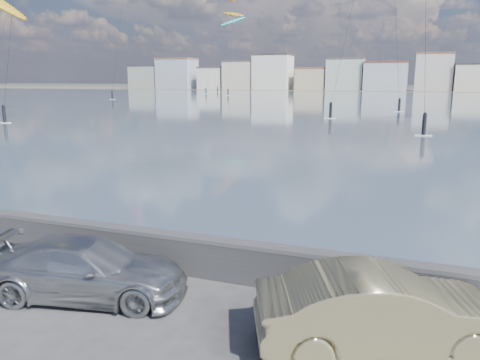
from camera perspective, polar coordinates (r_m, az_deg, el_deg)
name	(u,v)px	position (r m, az deg, el deg)	size (l,w,h in m)	color
ground	(123,325)	(9.95, -14.12, -16.79)	(700.00, 700.00, 0.00)	#333335
bay_water	(387,103)	(98.84, 17.51, 8.97)	(500.00, 177.00, 0.00)	#405964
far_shore_strip	(402,90)	(207.21, 19.17, 10.31)	(500.00, 60.00, 0.00)	#4C473D
seawall	(184,251)	(11.81, -6.83, -8.61)	(400.00, 0.36, 1.08)	#28282B
far_buildings	(406,75)	(193.13, 19.58, 11.98)	(240.79, 13.26, 14.60)	gray
car_silver	(86,269)	(11.07, -18.21, -10.24)	(1.82, 4.48, 1.30)	#A9ACB0
car_champagne	(382,311)	(8.98, 16.94, -15.02)	(1.56, 4.48, 1.48)	tan
kitesurfer_3	(233,22)	(147.78, -0.87, 18.65)	(8.04, 16.55, 23.38)	#19BFBF
kitesurfer_17	(233,15)	(177.64, -0.89, 19.46)	(10.45, 11.32, 29.02)	#BF8C19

